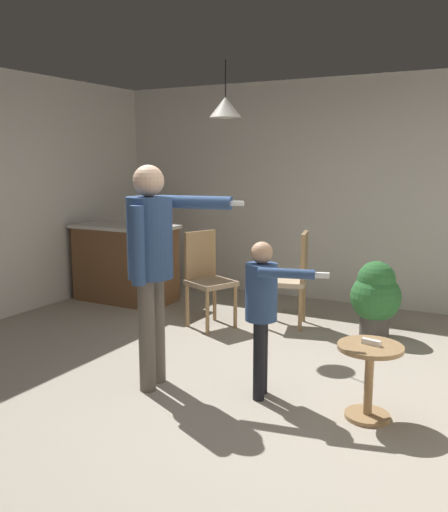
{
  "coord_description": "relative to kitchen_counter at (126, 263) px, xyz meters",
  "views": [
    {
      "loc": [
        1.84,
        -3.41,
        1.75
      ],
      "look_at": [
        -0.19,
        0.35,
        1.0
      ],
      "focal_mm": 39.01,
      "sensor_mm": 36.0,
      "label": 1
    }
  ],
  "objects": [
    {
      "name": "spare_remote_on_table",
      "position": [
        3.46,
        -1.76,
        0.06
      ],
      "size": [
        0.13,
        0.06,
        0.04
      ],
      "primitive_type": "cube",
      "rotation": [
        0.0,
        0.0,
        1.38
      ],
      "color": "white",
      "rests_on": "side_table_by_couch"
    },
    {
      "name": "side_table_by_couch",
      "position": [
        3.46,
        -1.77,
        -0.15
      ],
      "size": [
        0.44,
        0.44,
        0.52
      ],
      "color": "#99754C",
      "rests_on": "ground"
    },
    {
      "name": "person_child",
      "position": [
        2.68,
        -1.79,
        0.25
      ],
      "size": [
        0.63,
        0.33,
        1.17
      ],
      "rotation": [
        0.0,
        0.0,
        -1.33
      ],
      "color": "black",
      "rests_on": "ground"
    },
    {
      "name": "potted_plant_by_wall",
      "position": [
        3.07,
        0.04,
        -0.06
      ],
      "size": [
        0.5,
        0.5,
        0.76
      ],
      "color": "#4C4742",
      "rests_on": "ground"
    },
    {
      "name": "person_adult",
      "position": [
        1.86,
        -2.01,
        0.58
      ],
      "size": [
        0.8,
        0.59,
        1.71
      ],
      "rotation": [
        0.0,
        0.0,
        -1.39
      ],
      "color": "#60564C",
      "rests_on": "ground"
    },
    {
      "name": "dining_chair_by_counter",
      "position": [
        2.21,
        -0.02,
        0.07
      ],
      "size": [
        0.51,
        0.51,
        1.0
      ],
      "rotation": [
        0.0,
        0.0,
        1.83
      ],
      "color": "#99754C",
      "rests_on": "ground"
    },
    {
      "name": "ceiling_light_pendant",
      "position": [
        1.62,
        -0.4,
        1.77
      ],
      "size": [
        0.32,
        0.32,
        0.55
      ],
      "color": "silver"
    },
    {
      "name": "ground",
      "position": [
        2.45,
        -1.95,
        -0.48
      ],
      "size": [
        7.68,
        7.68,
        0.0
      ],
      "primitive_type": "plane",
      "color": "#9E9384"
    },
    {
      "name": "kitchen_counter",
      "position": [
        0.0,
        0.0,
        0.0
      ],
      "size": [
        1.26,
        0.66,
        0.95
      ],
      "color": "brown",
      "rests_on": "ground"
    },
    {
      "name": "wall_back",
      "position": [
        2.45,
        1.25,
        0.87
      ],
      "size": [
        6.4,
        0.1,
        2.7
      ],
      "primitive_type": "cube",
      "color": "beige",
      "rests_on": "ground"
    },
    {
      "name": "dining_chair_near_wall",
      "position": [
        1.42,
        -0.44,
        0.07
      ],
      "size": [
        0.55,
        0.55,
        1.0
      ],
      "rotation": [
        0.0,
        0.0,
        4.3
      ],
      "color": "#99754C",
      "rests_on": "ground"
    }
  ]
}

